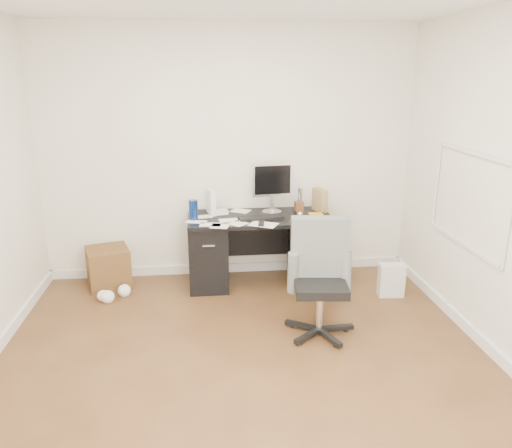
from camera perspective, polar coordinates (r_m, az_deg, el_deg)
The scene contains 18 objects.
ground at distance 4.01m, azimuth -1.19°, elevation -16.23°, with size 4.00×4.00×0.00m, color #4C2C18.
room_shell at distance 3.43m, azimuth -0.86°, elevation 7.96°, with size 4.02×4.02×2.71m.
desk at distance 5.34m, azimuth 0.44°, elevation -2.72°, with size 1.50×0.70×0.75m.
loose_papers at distance 5.17m, azimuth -1.69°, elevation 0.68°, with size 1.10×0.60×0.00m, color white, non-canonical shape.
lcd_monitor at distance 5.29m, azimuth 1.85°, elevation 4.16°, with size 0.44×0.25×0.55m, color silver, non-canonical shape.
keyboard at distance 5.14m, azimuth 0.56°, elevation 0.74°, with size 0.45×0.15×0.03m, color black.
computer_mouse at distance 5.21m, azimuth 5.05°, elevation 1.10°, with size 0.06×0.06×0.06m, color silver.
travel_mug at distance 5.13m, azimuth -7.17°, elevation 1.60°, with size 0.09×0.09×0.20m, color navy.
white_binder at distance 5.31m, azimuth -5.18°, elevation 2.56°, with size 0.11×0.23×0.27m, color silver.
magazine_file at distance 5.45m, azimuth 7.30°, elevation 2.72°, with size 0.10×0.21×0.24m, color olive.
pen_cup at distance 5.41m, azimuth 4.96°, elevation 2.78°, with size 0.11×0.11×0.26m, color brown, non-canonical shape.
yellow_book at distance 5.20m, azimuth 7.02°, elevation 0.86°, with size 0.16×0.20×0.04m, color gold.
paper_remote at distance 4.94m, azimuth 0.85°, elevation 0.06°, with size 0.27×0.21×0.02m, color white, non-canonical shape.
office_chair at distance 4.29m, azimuth 7.42°, elevation -6.36°, with size 0.57×0.57×1.01m, color #525552, non-canonical shape.
pc_tower at distance 5.65m, azimuth 8.98°, elevation -3.94°, with size 0.18×0.40×0.40m, color #A6A296.
shopping_bag at distance 5.29m, azimuth 15.20°, elevation -6.21°, with size 0.25×0.18×0.34m, color silver.
wicker_basket at distance 5.56m, azimuth -16.50°, elevation -4.76°, with size 0.42×0.42×0.42m, color #513018.
desk_printer at distance 5.73m, azimuth 8.16°, elevation -4.72°, with size 0.33×0.27×0.20m, color slate.
Camera 1 is at (-0.28, -3.35, 2.19)m, focal length 35.00 mm.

